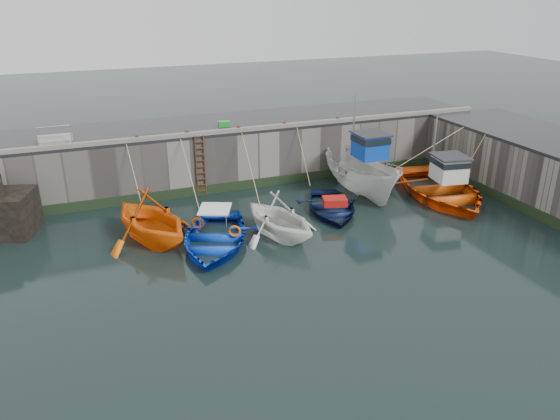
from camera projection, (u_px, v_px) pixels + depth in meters
name	position (u px, v px, depth m)	size (l,w,h in m)	color
ground	(316.00, 274.00, 20.89)	(120.00, 120.00, 0.00)	black
quay_back	(224.00, 151.00, 31.08)	(30.00, 5.00, 3.00)	slate
quay_right	(558.00, 174.00, 27.34)	(5.00, 15.00, 3.00)	slate
road_back	(223.00, 124.00, 30.47)	(30.00, 5.00, 0.16)	black
kerb_back	(235.00, 130.00, 28.38)	(30.00, 0.30, 0.20)	slate
algae_back	(238.00, 186.00, 29.37)	(30.00, 0.08, 0.50)	black
algae_right	(514.00, 203.00, 26.97)	(0.08, 15.00, 0.50)	black
ladder	(201.00, 166.00, 28.14)	(0.51, 0.08, 3.20)	#3F1E0F
boat_near_white	(152.00, 240.00, 23.67)	(4.33, 5.02, 2.64)	orange
boat_near_white_rope	(141.00, 211.00, 26.76)	(0.04, 3.39, 3.10)	tan
boat_near_blue	(215.00, 245.00, 23.26)	(4.00, 5.60, 1.16)	blue
boat_near_blue_rope	(192.00, 209.00, 26.96)	(0.04, 4.44, 3.10)	tan
boat_near_blacktrim	(279.00, 235.00, 24.12)	(3.80, 4.40, 2.32)	white
boat_near_blacktrim_rope	(248.00, 202.00, 27.88)	(0.04, 4.54, 3.10)	tan
boat_near_navy	(331.00, 211.00, 26.67)	(3.37, 4.71, 0.98)	#09123C
boat_near_navy_rope	(302.00, 188.00, 29.72)	(0.04, 3.33, 3.10)	tan
boat_far_white	(363.00, 174.00, 28.61)	(2.44, 6.44, 5.48)	silver
boat_far_orange	(441.00, 189.00, 28.27)	(6.28, 7.97, 4.49)	#E6510C
fish_crate	(224.00, 124.00, 29.50)	(0.63, 0.42, 0.29)	#1A942C
railing	(55.00, 139.00, 26.34)	(1.60, 1.05, 1.00)	#A5A8AD
bollard_a	(137.00, 138.00, 26.77)	(0.18, 0.18, 0.28)	#3F1E0F
bollard_b	(187.00, 133.00, 27.61)	(0.18, 0.18, 0.28)	#3F1E0F
bollard_c	(238.00, 129.00, 28.52)	(0.18, 0.18, 0.28)	#3F1E0F
bollard_d	(285.00, 124.00, 29.39)	(0.18, 0.18, 0.28)	#3F1E0F
bollard_e	(338.00, 119.00, 30.47)	(0.18, 0.18, 0.28)	#3F1E0F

